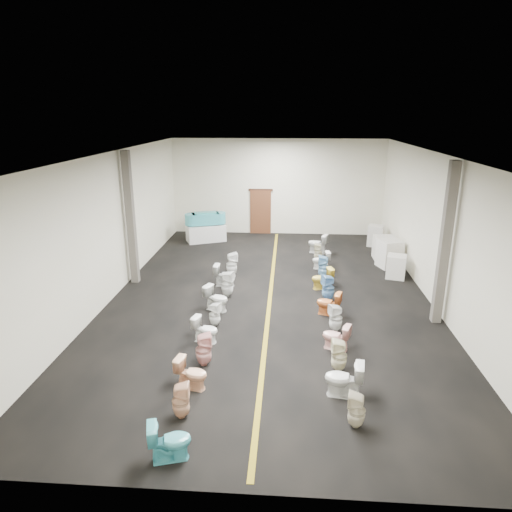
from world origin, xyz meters
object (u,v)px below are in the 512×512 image
object	(u,v)px
toilet_right_4	(336,318)
toilet_right_5	(329,303)
toilet_right_9	(321,260)
toilet_right_10	(318,252)
toilet_left_2	(192,373)
toilet_right_3	(336,337)
appliance_crate_a	(396,267)
toilet_left_0	(170,441)
bathtub	(205,218)
toilet_left_3	(204,350)
toilet_left_9	(232,264)
toilet_right_2	(339,355)
toilet_left_4	(205,330)
display_table	(206,233)
toilet_left_7	(227,284)
toilet_right_6	(328,288)
toilet_right_11	(318,244)
toilet_right_7	(322,278)
toilet_right_8	(324,267)
toilet_left_8	(225,275)
toilet_right_0	(357,410)
toilet_left_5	(215,314)
appliance_crate_c	(384,248)
appliance_crate_d	(376,236)
toilet_right_1	(344,379)
appliance_crate_b	(390,254)
toilet_left_6	(216,298)
toilet_left_1	(181,401)

from	to	relation	value
toilet_right_4	toilet_right_5	distance (m)	1.05
toilet_right_9	toilet_right_10	world-z (taller)	toilet_right_10
toilet_left_2	toilet_right_5	xyz separation A→B (m)	(3.22, 3.94, 0.01)
toilet_right_3	toilet_right_9	distance (m)	6.18
appliance_crate_a	toilet_left_0	bearing A→B (deg)	-121.76
bathtub	toilet_left_3	xyz separation A→B (m)	(1.83, -10.65, -0.66)
toilet_left_9	toilet_right_2	world-z (taller)	toilet_left_9
toilet_left_0	toilet_left_4	xyz separation A→B (m)	(-0.13, 4.18, -0.03)
display_table	toilet_left_7	size ratio (longest dim) A/B	2.01
toilet_right_6	toilet_right_10	distance (m)	4.01
toilet_right_4	toilet_right_11	bearing A→B (deg)	162.87
toilet_left_0	toilet_right_7	distance (m)	8.68
appliance_crate_a	toilet_right_8	size ratio (longest dim) A/B	0.99
toilet_right_4	toilet_left_8	bearing A→B (deg)	-150.27
toilet_right_0	toilet_right_9	bearing A→B (deg)	-167.42
toilet_left_5	appliance_crate_c	bearing A→B (deg)	-20.69
appliance_crate_c	toilet_right_10	world-z (taller)	appliance_crate_c
toilet_left_2	toilet_right_4	bearing A→B (deg)	-36.58
toilet_left_9	toilet_right_7	distance (m)	3.35
appliance_crate_d	toilet_right_4	distance (m)	8.82
toilet_right_8	toilet_right_2	bearing A→B (deg)	3.46
toilet_left_8	toilet_right_5	size ratio (longest dim) A/B	1.05
appliance_crate_a	toilet_left_8	xyz separation A→B (m)	(-5.97, -1.22, -0.04)
display_table	toilet_left_3	distance (m)	10.80
toilet_left_4	toilet_right_4	size ratio (longest dim) A/B	0.88
toilet_left_4	appliance_crate_c	bearing A→B (deg)	-23.33
toilet_right_3	toilet_right_1	bearing A→B (deg)	20.63
toilet_right_11	bathtub	bearing A→B (deg)	-84.85
appliance_crate_b	toilet_right_8	world-z (taller)	appliance_crate_b
appliance_crate_b	toilet_right_8	size ratio (longest dim) A/B	1.26
appliance_crate_d	toilet_right_11	size ratio (longest dim) A/B	1.11
toilet_left_0	toilet_right_2	size ratio (longest dim) A/B	0.93
toilet_right_9	toilet_right_10	xyz separation A→B (m)	(-0.05, 0.94, 0.02)
display_table	toilet_right_3	bearing A→B (deg)	-62.78
toilet_left_9	toilet_right_6	distance (m)	3.88
bathtub	toilet_left_8	xyz separation A→B (m)	(1.63, -5.53, -0.69)
appliance_crate_b	toilet_right_2	world-z (taller)	appliance_crate_b
toilet_left_3	toilet_left_8	distance (m)	5.12
toilet_right_1	appliance_crate_b	bearing A→B (deg)	171.97
toilet_left_6	toilet_left_8	distance (m)	2.01
toilet_right_7	toilet_left_2	bearing A→B (deg)	-44.08
toilet_left_2	toilet_left_4	xyz separation A→B (m)	(-0.07, 2.07, -0.01)
toilet_right_3	toilet_right_11	world-z (taller)	toilet_right_11
appliance_crate_d	toilet_right_2	world-z (taller)	appliance_crate_d
toilet_left_6	toilet_left_9	world-z (taller)	toilet_left_9
toilet_right_3	toilet_right_10	world-z (taller)	toilet_right_10
toilet_left_4	toilet_left_3	bearing A→B (deg)	-156.57
display_table	toilet_right_2	world-z (taller)	toilet_right_2
appliance_crate_c	toilet_left_5	distance (m)	8.72
toilet_left_1	toilet_right_0	distance (m)	3.34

